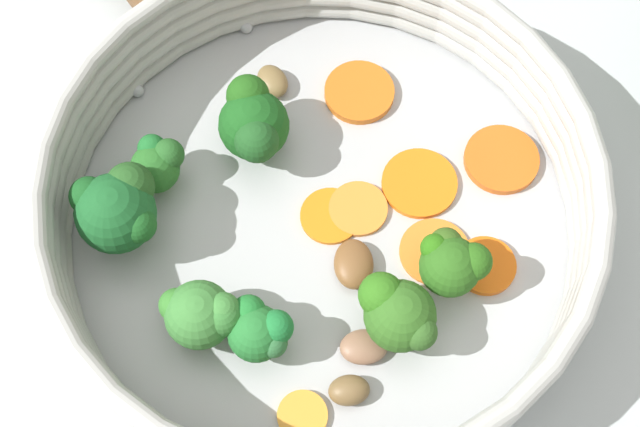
{
  "coord_description": "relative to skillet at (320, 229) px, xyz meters",
  "views": [
    {
      "loc": [
        0.03,
        -0.21,
        0.52
      ],
      "look_at": [
        0.0,
        0.0,
        0.03
      ],
      "focal_mm": 50.0,
      "sensor_mm": 36.0,
      "label": 1
    }
  ],
  "objects": [
    {
      "name": "skillet_rim_wall",
      "position": [
        0.0,
        0.0,
        0.04
      ],
      "size": [
        0.33,
        0.33,
        0.06
      ],
      "color": "#B6B7B2",
      "rests_on": "skillet"
    },
    {
      "name": "carrot_slice_6",
      "position": [
        0.11,
        0.06,
        0.01
      ],
      "size": [
        0.07,
        0.07,
        0.01
      ],
      "primitive_type": "cylinder",
      "rotation": [
        0.0,
        0.0,
        5.3
      ],
      "color": "#D75E1A",
      "rests_on": "skillet"
    },
    {
      "name": "carrot_slice_7",
      "position": [
        0.01,
        0.01,
        0.01
      ],
      "size": [
        0.05,
        0.05,
        0.0
      ],
      "primitive_type": "cylinder",
      "rotation": [
        0.0,
        0.0,
        4.97
      ],
      "color": "orange",
      "rests_on": "skillet"
    },
    {
      "name": "broccoli_floret_3",
      "position": [
        -0.05,
        0.05,
        0.04
      ],
      "size": [
        0.04,
        0.06,
        0.05
      ],
      "color": "#7FAD6C",
      "rests_on": "skillet"
    },
    {
      "name": "broccoli_floret_0",
      "position": [
        -0.11,
        -0.02,
        0.04
      ],
      "size": [
        0.05,
        0.05,
        0.06
      ],
      "color": "#8AAE69",
      "rests_on": "skillet"
    },
    {
      "name": "broccoli_floret_2",
      "position": [
        0.05,
        -0.06,
        0.04
      ],
      "size": [
        0.05,
        0.04,
        0.05
      ],
      "color": "#8DAB64",
      "rests_on": "skillet"
    },
    {
      "name": "carrot_slice_3",
      "position": [
        0.01,
        0.09,
        0.01
      ],
      "size": [
        0.06,
        0.06,
        0.01
      ],
      "primitive_type": "cylinder",
      "rotation": [
        0.0,
        0.0,
        5.74
      ],
      "color": "orange",
      "rests_on": "skillet"
    },
    {
      "name": "broccoli_floret_4",
      "position": [
        0.08,
        -0.03,
        0.04
      ],
      "size": [
        0.04,
        0.04,
        0.05
      ],
      "color": "#8EA668",
      "rests_on": "skillet"
    },
    {
      "name": "broccoli_floret_1",
      "position": [
        -0.1,
        0.02,
        0.03
      ],
      "size": [
        0.03,
        0.03,
        0.04
      ],
      "color": "#6F9E4E",
      "rests_on": "skillet"
    },
    {
      "name": "skillet",
      "position": [
        0.0,
        0.0,
        0.0
      ],
      "size": [
        0.31,
        0.31,
        0.02
      ],
      "primitive_type": "cylinder",
      "color": "#B2B5B7",
      "rests_on": "ground_plane"
    },
    {
      "name": "carrot_slice_2",
      "position": [
        0.1,
        -0.02,
        0.01
      ],
      "size": [
        0.05,
        0.05,
        0.01
      ],
      "primitive_type": "cylinder",
      "rotation": [
        0.0,
        0.0,
        3.78
      ],
      "color": "orange",
      "rests_on": "skillet"
    },
    {
      "name": "carrot_slice_4",
      "position": [
        0.02,
        0.01,
        0.01
      ],
      "size": [
        0.04,
        0.04,
        0.0
      ],
      "primitive_type": "cylinder",
      "rotation": [
        0.0,
        0.0,
        3.35
      ],
      "color": "orange",
      "rests_on": "skillet"
    },
    {
      "name": "mushroom_piece_0",
      "position": [
        0.02,
        -0.03,
        0.02
      ],
      "size": [
        0.03,
        0.03,
        0.01
      ],
      "primitive_type": "ellipsoid",
      "rotation": [
        0.0,
        0.0,
        4.87
      ],
      "color": "brown",
      "rests_on": "skillet"
    },
    {
      "name": "broccoli_floret_5",
      "position": [
        -0.02,
        -0.08,
        0.03
      ],
      "size": [
        0.04,
        0.04,
        0.04
      ],
      "color": "#85A562",
      "rests_on": "skillet"
    },
    {
      "name": "skillet_rivet_left",
      "position": [
        -0.07,
        0.13,
        0.01
      ],
      "size": [
        0.01,
        0.01,
        0.01
      ],
      "primitive_type": "sphere",
      "color": "#B0B3BA",
      "rests_on": "skillet"
    },
    {
      "name": "ground_plane",
      "position": [
        0.0,
        0.0,
        -0.01
      ],
      "size": [
        4.0,
        4.0,
        0.0
      ],
      "primitive_type": "plane",
      "color": "#B6BFC0"
    },
    {
      "name": "carrot_slice_0",
      "position": [
        0.01,
        -0.12,
        0.01
      ],
      "size": [
        0.03,
        0.03,
        0.0
      ],
      "primitive_type": "cylinder",
      "rotation": [
        0.0,
        0.0,
        0.01
      ],
      "color": "orange",
      "rests_on": "skillet"
    },
    {
      "name": "carrot_slice_5",
      "position": [
        0.07,
        -0.01,
        0.01
      ],
      "size": [
        0.06,
        0.06,
        0.0
      ],
      "primitive_type": "cylinder",
      "rotation": [
        0.0,
        0.0,
        0.78
      ],
      "color": "orange",
      "rests_on": "skillet"
    },
    {
      "name": "broccoli_floret_6",
      "position": [
        -0.06,
        -0.07,
        0.03
      ],
      "size": [
        0.05,
        0.04,
        0.04
      ],
      "color": "#7C9D57",
      "rests_on": "skillet"
    },
    {
      "name": "mushroom_piece_2",
      "position": [
        0.03,
        -0.1,
        0.02
      ],
      "size": [
        0.03,
        0.02,
        0.01
      ],
      "primitive_type": "ellipsoid",
      "rotation": [
        0.0,
        0.0,
        3.39
      ],
      "color": "brown",
      "rests_on": "skillet"
    },
    {
      "name": "mushroom_piece_3",
      "position": [
        0.04,
        -0.08,
        0.01
      ],
      "size": [
        0.03,
        0.03,
        0.01
      ],
      "primitive_type": "ellipsoid",
      "rotation": [
        0.0,
        0.0,
        3.36
      ],
      "color": "#8D644C",
      "rests_on": "skillet"
    },
    {
      "name": "carrot_slice_1",
      "position": [
        0.06,
        0.03,
        0.01
      ],
      "size": [
        0.05,
        0.05,
        0.0
      ],
      "primitive_type": "cylinder",
      "rotation": [
        0.0,
        0.0,
        4.57
      ],
      "color": "orange",
      "rests_on": "skillet"
    },
    {
      "name": "skillet_rivet_right",
      "position": [
        -0.13,
        0.08,
        0.01
      ],
      "size": [
        0.01,
        0.01,
        0.01
      ],
      "primitive_type": "sphere",
      "color": "#AFB2B9",
      "rests_on": "skillet"
    },
    {
      "name": "mushroom_piece_1",
      "position": [
        -0.04,
        0.09,
        0.01
      ],
      "size": [
        0.03,
        0.03,
        0.01
      ],
      "primitive_type": "ellipsoid",
      "rotation": [
        0.0,
        0.0,
        2.17
      ],
      "color": "olive",
      "rests_on": "skillet"
    }
  ]
}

